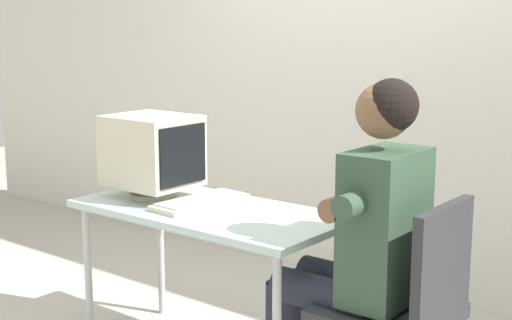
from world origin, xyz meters
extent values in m
cube|color=silver|center=(0.30, 1.40, 1.50)|extent=(8.00, 0.10, 3.00)
cylinder|color=#B7B7BC|center=(-0.56, -0.24, 0.34)|extent=(0.04, 0.04, 0.69)
cylinder|color=#B7B7BC|center=(-0.56, 0.24, 0.34)|extent=(0.04, 0.04, 0.69)
cylinder|color=#B7B7BC|center=(0.56, 0.24, 0.34)|extent=(0.04, 0.04, 0.69)
cube|color=silver|center=(0.00, 0.00, 0.70)|extent=(1.25, 0.60, 0.03)
cylinder|color=beige|center=(-0.36, 0.00, 0.73)|extent=(0.22, 0.22, 0.02)
cylinder|color=beige|center=(-0.36, 0.00, 0.76)|extent=(0.06, 0.06, 0.04)
cube|color=beige|center=(-0.36, 0.00, 0.94)|extent=(0.39, 0.34, 0.33)
cube|color=black|center=(-0.15, 0.00, 0.94)|extent=(0.01, 0.29, 0.27)
cube|color=beige|center=(-0.07, 0.02, 0.73)|extent=(0.21, 0.49, 0.02)
cube|color=beige|center=(-0.07, 0.02, 0.75)|extent=(0.18, 0.44, 0.01)
cube|color=#2D2D33|center=(0.90, 0.01, 0.44)|extent=(0.47, 0.47, 0.06)
cube|color=#2D2D33|center=(1.11, 0.01, 0.69)|extent=(0.04, 0.42, 0.43)
cube|color=#334C38|center=(0.88, 0.01, 0.78)|extent=(0.22, 0.36, 0.58)
sphere|color=brown|center=(0.86, 0.01, 1.22)|extent=(0.21, 0.21, 0.21)
sphere|color=black|center=(0.89, 0.01, 1.24)|extent=(0.20, 0.20, 0.20)
cylinder|color=#262838|center=(0.67, -0.08, 0.49)|extent=(0.42, 0.14, 0.14)
cylinder|color=#262838|center=(0.67, 0.10, 0.49)|extent=(0.42, 0.14, 0.14)
cylinder|color=#334C38|center=(0.86, -0.20, 0.91)|extent=(0.09, 0.14, 0.09)
cylinder|color=#334C38|center=(0.86, 0.22, 0.91)|extent=(0.09, 0.14, 0.09)
cylinder|color=brown|center=(0.74, 0.01, 0.86)|extent=(0.09, 0.36, 0.09)
camera|label=1|loc=(2.14, -2.37, 1.53)|focal=51.49mm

